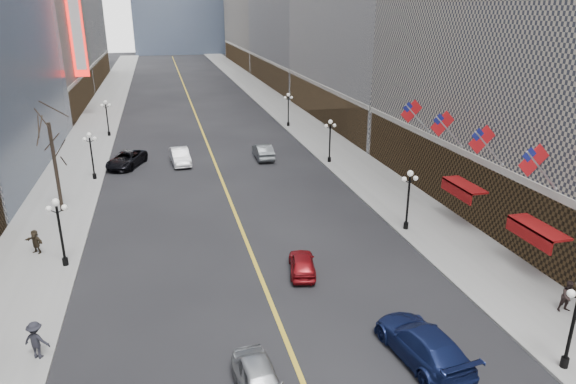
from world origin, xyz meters
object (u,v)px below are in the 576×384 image
streetlamp_east_0 (575,315)px  streetlamp_west_2 (91,151)px  streetlamp_west_1 (59,225)px  streetlamp_east_1 (409,194)px  car_nb_mid (180,156)px  streetlamp_east_3 (288,106)px  car_sb_near (423,344)px  streetlamp_east_2 (330,136)px  streetlamp_west_3 (107,114)px  car_sb_mid (302,263)px  car_sb_far (263,151)px  car_nb_near (260,382)px  car_nb_far (127,159)px

streetlamp_east_0 → streetlamp_west_2: 41.39m
streetlamp_west_2 → streetlamp_west_1: bearing=-90.0°
streetlamp_east_1 → car_nb_mid: streetlamp_east_1 is taller
streetlamp_east_3 → car_sb_near: 50.14m
streetlamp_east_1 → streetlamp_west_2: same height
streetlamp_east_0 → streetlamp_east_2: (0.00, 34.00, 0.00)m
car_nb_mid → streetlamp_west_3: bearing=115.3°
streetlamp_west_2 → car_sb_mid: (14.42, -22.37, -2.24)m
streetlamp_east_2 → car_sb_mid: bearing=-112.3°
car_sb_mid → car_sb_far: bearing=-84.5°
car_nb_near → car_sb_mid: car_nb_near is taller
streetlamp_west_3 → car_sb_near: streetlamp_west_3 is taller
streetlamp_west_3 → streetlamp_west_2: bearing=-90.0°
streetlamp_west_3 → car_sb_far: bearing=-40.4°
car_nb_mid → car_sb_near: car_sb_near is taller
streetlamp_east_3 → car_sb_near: bearing=-96.8°
streetlamp_east_3 → car_nb_near: 52.28m
streetlamp_west_2 → car_nb_mid: streetlamp_west_2 is taller
streetlamp_east_3 → car_nb_far: bearing=-145.8°
streetlamp_east_3 → streetlamp_west_1: same height
streetlamp_west_1 → car_sb_far: size_ratio=0.93×
car_sb_mid → car_nb_far: bearing=-54.6°
streetlamp_east_2 → car_nb_far: streetlamp_east_2 is taller
streetlamp_west_2 → car_nb_far: size_ratio=0.80×
car_nb_far → car_sb_mid: car_nb_far is taller
streetlamp_east_1 → car_nb_near: (-13.80, -14.38, -2.15)m
streetlamp_east_3 → car_nb_far: size_ratio=0.80×
car_nb_mid → car_sb_mid: bearing=-81.0°
streetlamp_east_0 → car_sb_near: bearing=159.2°
streetlamp_east_2 → streetlamp_west_2: (-23.60, 0.00, 0.00)m
streetlamp_east_2 → car_sb_mid: streetlamp_east_2 is taller
streetlamp_west_3 → car_nb_mid: 16.80m
streetlamp_east_2 → car_sb_far: 7.60m
car_nb_near → car_nb_far: bearing=96.5°
streetlamp_east_1 → car_nb_near: 20.04m
car_sb_near → car_nb_near: bearing=-2.3°
streetlamp_west_2 → car_sb_mid: 26.71m
streetlamp_west_3 → car_sb_mid: 42.93m
streetlamp_east_2 → car_sb_far: bearing=152.2°
streetlamp_west_3 → streetlamp_east_2: bearing=-37.3°
streetlamp_east_1 → streetlamp_west_2: size_ratio=1.00×
streetlamp_east_0 → car_nb_far: streetlamp_east_0 is taller
streetlamp_west_1 → streetlamp_west_2: size_ratio=1.00×
streetlamp_west_1 → streetlamp_west_3: bearing=90.0°
streetlamp_east_3 → car_sb_near: (-5.94, -49.74, -2.05)m
car_nb_near → car_nb_mid: 35.92m
streetlamp_west_3 → car_nb_near: bearing=-79.0°
car_sb_mid → streetlamp_west_1: bearing=-5.3°
streetlamp_east_0 → streetlamp_east_1: size_ratio=1.00×
streetlamp_west_3 → car_nb_near: streetlamp_west_3 is taller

